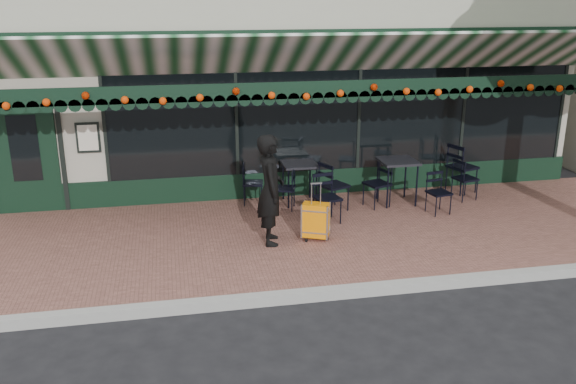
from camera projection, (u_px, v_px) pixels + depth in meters
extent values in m
plane|color=black|center=(344.00, 294.00, 8.45)|extent=(80.00, 80.00, 0.00)
cube|color=brown|center=(311.00, 236.00, 10.29)|extent=(18.00, 4.00, 0.15)
cube|color=#9E9E99|center=(346.00, 292.00, 8.35)|extent=(18.00, 0.16, 0.15)
cube|color=#AAA594|center=(257.00, 66.00, 15.22)|extent=(12.00, 8.00, 4.50)
cube|color=black|center=(349.00, 119.00, 11.87)|extent=(9.20, 0.04, 2.00)
cube|color=black|center=(26.00, 153.00, 10.89)|extent=(1.10, 0.07, 2.20)
cube|color=silver|center=(88.00, 138.00, 10.98)|extent=(0.42, 0.04, 0.55)
cube|color=black|center=(306.00, 90.00, 10.04)|extent=(12.00, 0.03, 0.28)
cylinder|color=#DD4606|center=(306.00, 92.00, 9.99)|extent=(11.60, 0.12, 0.12)
imported|color=black|center=(270.00, 190.00, 9.56)|extent=(0.48, 0.68, 1.77)
cube|color=orange|center=(316.00, 220.00, 9.85)|extent=(0.48, 0.38, 0.56)
cube|color=black|center=(315.00, 238.00, 9.94)|extent=(0.48, 0.38, 0.06)
cube|color=silver|center=(316.00, 194.00, 9.71)|extent=(0.18, 0.10, 0.34)
cube|color=black|center=(398.00, 161.00, 11.46)|extent=(0.68, 0.68, 0.05)
cylinder|color=black|center=(388.00, 188.00, 11.27)|extent=(0.03, 0.03, 0.80)
cylinder|color=black|center=(417.00, 186.00, 11.37)|extent=(0.03, 0.03, 0.80)
cylinder|color=black|center=(377.00, 179.00, 11.80)|extent=(0.03, 0.03, 0.80)
cylinder|color=black|center=(405.00, 178.00, 11.90)|extent=(0.03, 0.03, 0.80)
cube|color=black|center=(300.00, 164.00, 11.46)|extent=(0.64, 0.64, 0.04)
cylinder|color=black|center=(289.00, 189.00, 11.28)|extent=(0.03, 0.03, 0.75)
cylinder|color=black|center=(316.00, 187.00, 11.38)|extent=(0.03, 0.03, 0.75)
cylinder|color=black|center=(283.00, 181.00, 11.78)|extent=(0.03, 0.03, 0.75)
cylinder|color=black|center=(310.00, 179.00, 11.88)|extent=(0.03, 0.03, 0.75)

